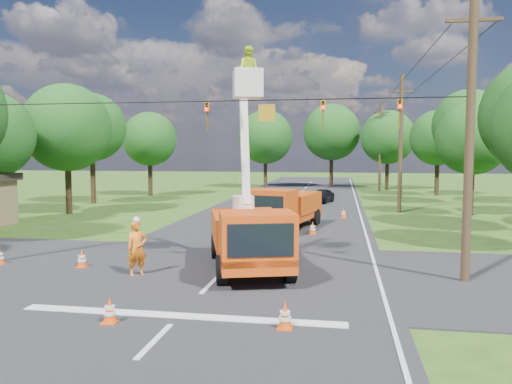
% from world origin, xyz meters
% --- Properties ---
extents(ground, '(140.00, 140.00, 0.00)m').
position_xyz_m(ground, '(0.00, 20.00, 0.00)').
color(ground, '#264C16').
rests_on(ground, ground).
extents(road_main, '(12.00, 100.00, 0.06)m').
position_xyz_m(road_main, '(0.00, 20.00, 0.00)').
color(road_main, black).
rests_on(road_main, ground).
extents(road_cross, '(56.00, 10.00, 0.07)m').
position_xyz_m(road_cross, '(0.00, 2.00, 0.00)').
color(road_cross, black).
rests_on(road_cross, ground).
extents(stop_bar, '(9.00, 0.45, 0.02)m').
position_xyz_m(stop_bar, '(0.00, -3.20, 0.00)').
color(stop_bar, silver).
rests_on(stop_bar, ground).
extents(edge_line, '(0.12, 90.00, 0.02)m').
position_xyz_m(edge_line, '(5.60, 20.00, 0.00)').
color(edge_line, silver).
rests_on(edge_line, ground).
extents(bucket_truck, '(4.25, 7.04, 8.39)m').
position_xyz_m(bucket_truck, '(0.90, 2.36, 1.76)').
color(bucket_truck, '#CC440E').
rests_on(bucket_truck, ground).
extents(second_truck, '(3.87, 6.92, 2.45)m').
position_xyz_m(second_truck, '(1.09, 12.23, 1.28)').
color(second_truck, '#CC440E').
rests_on(second_truck, ground).
extents(ground_worker, '(0.87, 0.84, 2.00)m').
position_xyz_m(ground_worker, '(-2.96, 0.91, 1.00)').
color(ground_worker, orange).
rests_on(ground_worker, ground).
extents(distant_car, '(2.35, 3.87, 1.23)m').
position_xyz_m(distant_car, '(2.63, 27.61, 0.62)').
color(distant_car, black).
rests_on(distant_car, ground).
extents(traffic_cone_0, '(0.38, 0.38, 0.71)m').
position_xyz_m(traffic_cone_0, '(-1.62, -3.99, 0.36)').
color(traffic_cone_0, '#E64C0C').
rests_on(traffic_cone_0, ground).
extents(traffic_cone_1, '(0.38, 0.38, 0.71)m').
position_xyz_m(traffic_cone_1, '(2.92, -3.64, 0.36)').
color(traffic_cone_1, '#E64C0C').
rests_on(traffic_cone_1, ground).
extents(traffic_cone_2, '(0.38, 0.38, 0.71)m').
position_xyz_m(traffic_cone_2, '(0.40, 7.69, 0.36)').
color(traffic_cone_2, '#E64C0C').
rests_on(traffic_cone_2, ground).
extents(traffic_cone_3, '(0.38, 0.38, 0.71)m').
position_xyz_m(traffic_cone_3, '(2.78, 10.89, 0.36)').
color(traffic_cone_3, '#E64C0C').
rests_on(traffic_cone_3, ground).
extents(traffic_cone_4, '(0.38, 0.38, 0.71)m').
position_xyz_m(traffic_cone_4, '(-5.54, 1.68, 0.36)').
color(traffic_cone_4, '#E64C0C').
rests_on(traffic_cone_4, ground).
extents(traffic_cone_5, '(0.38, 0.38, 0.71)m').
position_xyz_m(traffic_cone_5, '(-8.99, 1.57, 0.36)').
color(traffic_cone_5, '#E64C0C').
rests_on(traffic_cone_5, ground).
extents(traffic_cone_7, '(0.38, 0.38, 0.71)m').
position_xyz_m(traffic_cone_7, '(4.44, 17.69, 0.36)').
color(traffic_cone_7, '#E64C0C').
rests_on(traffic_cone_7, ground).
extents(pole_right_near, '(1.80, 0.30, 10.00)m').
position_xyz_m(pole_right_near, '(8.50, 2.00, 5.11)').
color(pole_right_near, '#4C3823').
rests_on(pole_right_near, ground).
extents(pole_right_mid, '(1.80, 0.30, 10.00)m').
position_xyz_m(pole_right_mid, '(8.50, 22.00, 5.11)').
color(pole_right_mid, '#4C3823').
rests_on(pole_right_mid, ground).
extents(pole_right_far, '(1.80, 0.30, 10.00)m').
position_xyz_m(pole_right_far, '(8.50, 42.00, 5.11)').
color(pole_right_far, '#4C3823').
rests_on(pole_right_far, ground).
extents(signal_span, '(18.00, 0.29, 1.07)m').
position_xyz_m(signal_span, '(2.23, 1.99, 5.88)').
color(signal_span, black).
rests_on(signal_span, ground).
extents(tree_left_d, '(6.20, 6.20, 9.24)m').
position_xyz_m(tree_left_d, '(-15.00, 17.00, 6.12)').
color(tree_left_d, '#382616').
rests_on(tree_left_d, ground).
extents(tree_left_e, '(5.80, 5.80, 9.41)m').
position_xyz_m(tree_left_e, '(-16.80, 24.00, 6.49)').
color(tree_left_e, '#382616').
rests_on(tree_left_e, ground).
extents(tree_left_f, '(5.40, 5.40, 8.40)m').
position_xyz_m(tree_left_f, '(-14.80, 32.00, 5.69)').
color(tree_left_f, '#382616').
rests_on(tree_left_f, ground).
extents(tree_right_c, '(5.00, 5.00, 7.83)m').
position_xyz_m(tree_right_c, '(13.20, 21.00, 5.31)').
color(tree_right_c, '#382616').
rests_on(tree_right_c, ground).
extents(tree_right_d, '(6.00, 6.00, 9.70)m').
position_xyz_m(tree_right_d, '(14.80, 29.00, 6.68)').
color(tree_right_d, '#382616').
rests_on(tree_right_d, ground).
extents(tree_right_e, '(5.60, 5.60, 8.63)m').
position_xyz_m(tree_right_e, '(13.80, 37.00, 5.81)').
color(tree_right_e, '#382616').
rests_on(tree_right_e, ground).
extents(tree_far_a, '(6.60, 6.60, 9.50)m').
position_xyz_m(tree_far_a, '(-5.00, 45.00, 6.19)').
color(tree_far_a, '#382616').
rests_on(tree_far_a, ground).
extents(tree_far_b, '(7.00, 7.00, 10.32)m').
position_xyz_m(tree_far_b, '(3.00, 47.00, 6.81)').
color(tree_far_b, '#382616').
rests_on(tree_far_b, ground).
extents(tree_far_c, '(6.20, 6.20, 9.18)m').
position_xyz_m(tree_far_c, '(9.50, 44.00, 6.06)').
color(tree_far_c, '#382616').
rests_on(tree_far_c, ground).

